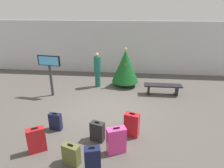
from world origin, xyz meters
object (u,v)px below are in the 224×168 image
Objects in this scene: suitcase_1 at (36,140)px; suitcase_4 at (71,154)px; suitcase_2 at (97,131)px; waiting_bench at (163,87)px; suitcase_5 at (93,161)px; suitcase_3 at (56,122)px; holiday_tree at (125,66)px; traveller_0 at (97,69)px; flight_info_kiosk at (50,68)px; suitcase_6 at (132,125)px; suitcase_0 at (116,141)px.

suitcase_4 is (1.09, -0.36, -0.09)m from suitcase_1.
suitcase_1 is at bearing -157.47° from suitcase_2.
waiting_bench is at bearing 57.73° from suitcase_4.
suitcase_4 is at bearing 154.11° from suitcase_5.
suitcase_5 reaches higher than suitcase_3.
holiday_tree is at bearing 81.73° from suitcase_2.
suitcase_4 is (0.21, -5.30, -0.63)m from traveller_0.
flight_info_kiosk is 4.59m from suitcase_6.
suitcase_5 is at bearing -21.21° from suitcase_1.
holiday_tree is at bearing 84.67° from suitcase_5.
suitcase_6 is (1.02, 0.34, 0.08)m from suitcase_2.
flight_info_kiosk reaches higher than suitcase_5.
waiting_bench is at bearing -27.71° from holiday_tree.
traveller_0 reaches higher than suitcase_4.
suitcase_0 is at bearing 25.79° from suitcase_4.
suitcase_0 is at bearing -23.57° from suitcase_3.
suitcase_3 is at bearing 178.31° from suitcase_6.
suitcase_3 is 2.34m from suitcase_5.
traveller_0 is 5.04m from suitcase_1.
suitcase_6 reaches higher than suitcase_2.
flight_info_kiosk is 4.10m from suitcase_2.
holiday_tree is 3.19× the size of suitcase_3.
holiday_tree is 1.06× the size of flight_info_kiosk.
flight_info_kiosk is 1.09× the size of waiting_bench.
flight_info_kiosk is at bearing 121.96° from suitcase_5.
suitcase_3 reaches higher than waiting_bench.
suitcase_0 is at bearing -38.52° from suitcase_2.
suitcase_1 is 1.28× the size of suitcase_4.
suitcase_1 is at bearing -175.45° from suitcase_0.
suitcase_5 is at bearing -81.66° from traveller_0.
suitcase_6 is at bearing 63.39° from suitcase_0.
suitcase_1 is 1.72m from suitcase_2.
suitcase_0 is at bearing -47.54° from flight_info_kiosk.
suitcase_3 is (-0.75, -3.86, -0.62)m from traveller_0.
suitcase_6 is (0.37, -4.18, -0.66)m from holiday_tree.
suitcase_5 reaches higher than waiting_bench.
waiting_bench is 2.83× the size of suitcase_4.
holiday_tree is at bearing 95.01° from suitcase_6.
suitcase_2 is 1.07× the size of suitcase_4.
suitcase_5 is at bearing -118.71° from suitcase_6.
flight_info_kiosk reaches higher than suitcase_1.
suitcase_1 is 1.82m from suitcase_5.
suitcase_3 is 0.76× the size of suitcase_5.
suitcase_4 is (0.96, -1.44, -0.01)m from suitcase_3.
suitcase_0 reaches higher than waiting_bench.
suitcase_0 is at bearing -113.87° from waiting_bench.
flight_info_kiosk is 2.88× the size of suitcase_2.
holiday_tree reaches higher than suitcase_2.
suitcase_0 is (3.20, -3.49, -0.94)m from flight_info_kiosk.
waiting_bench is 5.01m from suitcase_3.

